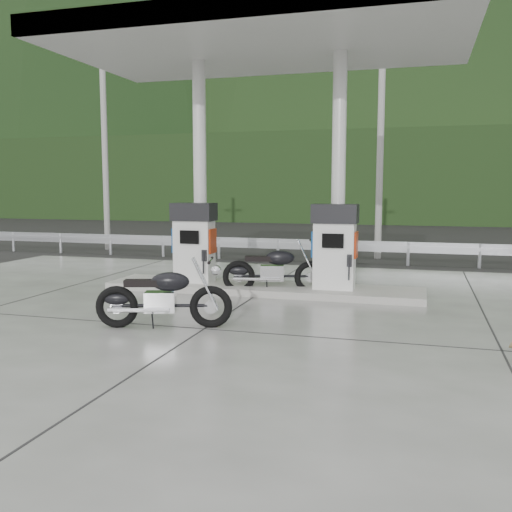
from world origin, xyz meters
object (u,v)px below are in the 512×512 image
(motorcycle_left, at_px, (275,270))
(motorcycle_right, at_px, (164,298))
(gas_pump_right, at_px, (335,247))
(gas_pump_left, at_px, (194,243))

(motorcycle_left, xyz_separation_m, motorcycle_right, (-0.98, -3.54, -0.01))
(gas_pump_right, relative_size, motorcycle_left, 0.84)
(gas_pump_right, distance_m, motorcycle_left, 1.41)
(gas_pump_right, height_order, motorcycle_left, gas_pump_right)
(gas_pump_right, bearing_deg, motorcycle_right, -122.45)
(motorcycle_left, height_order, motorcycle_right, motorcycle_left)
(gas_pump_left, distance_m, motorcycle_right, 3.74)
(gas_pump_right, height_order, motorcycle_right, gas_pump_right)
(gas_pump_left, bearing_deg, motorcycle_right, -75.49)
(gas_pump_left, relative_size, motorcycle_left, 0.84)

